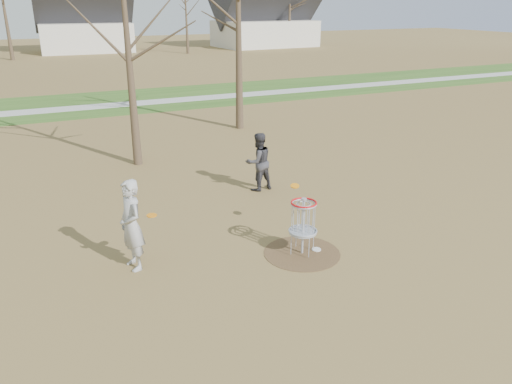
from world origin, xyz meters
The scene contains 11 objects.
ground centered at (0.00, 0.00, 0.00)m, with size 160.00×160.00×0.00m, color brown.
green_band centered at (0.00, 21.00, 0.01)m, with size 160.00×8.00×0.01m, color #2D5119.
footpath centered at (0.00, 20.00, 0.01)m, with size 160.00×1.50×0.01m, color #9E9E99.
dirt_circle centered at (0.00, 0.00, 0.01)m, with size 1.80×1.80×0.01m, color #47331E.
player_standing centered at (-3.70, 0.98, 1.03)m, with size 0.75×0.49×2.05m, color #A3A3A3.
player_throwing centered at (0.86, 4.28, 0.91)m, with size 0.88×0.69×1.82m, color #343338.
disc_grounded centered at (0.39, -0.01, 0.02)m, with size 0.22×0.22×0.02m, color silver.
discs_in_play centered at (-1.38, 0.91, 1.28)m, with size 3.90×0.61×0.09m.
disc_golf_basket centered at (0.00, 0.00, 0.91)m, with size 0.64×0.64×1.35m.
bare_trees centered at (1.78, 35.79, 5.35)m, with size 52.62×44.98×9.00m.
houses_row centered at (4.32, 52.56, 3.52)m, with size 56.51×10.01×7.26m.
Camera 1 is at (-5.34, -9.01, 5.54)m, focal length 35.00 mm.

